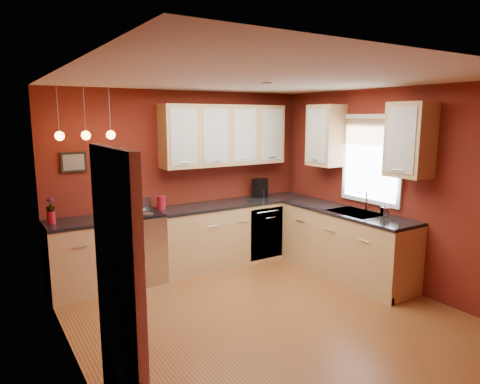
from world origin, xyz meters
TOP-DOWN VIEW (x-y plane):
  - floor at (0.00, 0.00)m, footprint 4.20×4.20m
  - ceiling at (0.00, 0.00)m, footprint 4.00×4.20m
  - wall_back at (0.00, 2.10)m, footprint 4.00×0.02m
  - wall_front at (0.00, -2.10)m, footprint 4.00×0.02m
  - wall_left at (-2.00, 0.00)m, footprint 0.02×4.20m
  - wall_right at (2.00, 0.00)m, footprint 0.02×4.20m
  - base_cabinets_back_left at (-1.65, 1.80)m, footprint 0.70×0.60m
  - base_cabinets_back_right at (0.73, 1.80)m, footprint 2.54×0.60m
  - base_cabinets_right at (1.70, 0.45)m, footprint 0.60×2.10m
  - counter_back_left at (-1.65, 1.80)m, footprint 0.70×0.62m
  - counter_back_right at (0.73, 1.80)m, footprint 2.54×0.62m
  - counter_right at (1.70, 0.45)m, footprint 0.62×2.10m
  - gas_range at (-0.92, 1.80)m, footprint 0.76×0.64m
  - dishwasher_front at (1.10, 1.51)m, footprint 0.60×0.02m
  - sink at (1.70, 0.30)m, footprint 0.50×0.70m
  - window at (1.97, 0.30)m, footprint 0.06×1.02m
  - door_left_wall at (-1.97, -1.20)m, footprint 0.12×0.82m
  - upper_cabinets_back at (0.60, 1.93)m, footprint 2.00×0.35m
  - upper_cabinets_right at (1.82, 0.32)m, footprint 0.35×1.95m
  - wall_picture at (-1.55, 2.08)m, footprint 0.32×0.03m
  - pendant_lights at (-1.45, 1.75)m, footprint 0.71×0.11m
  - red_canister at (-0.45, 1.90)m, footprint 0.12×0.12m
  - red_vase at (-1.90, 1.83)m, footprint 0.10×0.10m
  - flowers at (-1.90, 1.83)m, footprint 0.13×0.13m
  - coffee_maker at (1.26, 1.91)m, footprint 0.25×0.25m
  - soap_pump at (1.82, -0.10)m, footprint 0.12×0.12m
  - dish_towel at (-1.02, 1.47)m, footprint 0.22×0.02m

SIDE VIEW (x-z plane):
  - floor at x=0.00m, z-range 0.00..0.00m
  - base_cabinets_back_left at x=-1.65m, z-range 0.00..0.90m
  - base_cabinets_back_right at x=0.73m, z-range 0.00..0.90m
  - base_cabinets_right at x=1.70m, z-range 0.00..0.90m
  - dishwasher_front at x=1.10m, z-range 0.05..0.85m
  - gas_range at x=-0.92m, z-range -0.07..1.04m
  - dish_towel at x=-1.02m, z-range 0.37..0.67m
  - sink at x=1.70m, z-range 0.75..1.08m
  - counter_back_left at x=-1.65m, z-range 0.90..0.94m
  - counter_back_right at x=0.73m, z-range 0.90..0.94m
  - counter_right at x=1.70m, z-range 0.90..0.94m
  - red_vase at x=-1.90m, z-range 0.94..1.10m
  - door_left_wall at x=-1.97m, z-range 0.00..2.05m
  - red_canister at x=-0.45m, z-range 0.94..1.13m
  - soap_pump at x=1.82m, z-range 0.94..1.13m
  - coffee_maker at x=1.26m, z-range 0.93..1.23m
  - flowers at x=-1.90m, z-range 1.08..1.26m
  - wall_back at x=0.00m, z-range 0.00..2.60m
  - wall_front at x=0.00m, z-range 0.00..2.60m
  - wall_left at x=-2.00m, z-range 0.00..2.60m
  - wall_right at x=2.00m, z-range 0.00..2.60m
  - wall_picture at x=-1.55m, z-range 1.52..1.78m
  - window at x=1.97m, z-range 1.08..2.30m
  - upper_cabinets_back at x=0.60m, z-range 1.50..2.40m
  - upper_cabinets_right at x=1.82m, z-range 1.50..2.40m
  - pendant_lights at x=-1.45m, z-range 1.68..2.34m
  - ceiling at x=0.00m, z-range 2.59..2.61m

